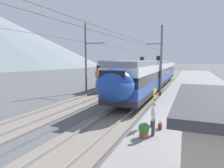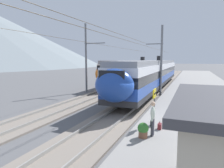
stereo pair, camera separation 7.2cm
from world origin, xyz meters
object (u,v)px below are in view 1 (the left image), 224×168
(platform_sign, at_px, (155,99))
(catenary_mast_mid, at_px, (160,60))
(catenary_mast_far_side, at_px, (87,57))
(handbag_near_sign, at_px, (153,123))
(passenger_walking, at_px, (153,117))
(handbag_beside_passenger, at_px, (160,126))
(train_far_track, at_px, (136,69))
(potted_plant_platform_edge, at_px, (144,129))
(train_near_platform, at_px, (153,73))

(platform_sign, bearing_deg, catenary_mast_mid, 6.97)
(catenary_mast_far_side, bearing_deg, handbag_near_sign, -137.01)
(passenger_walking, relative_size, handbag_beside_passenger, 3.89)
(train_far_track, bearing_deg, catenary_mast_far_side, 171.56)
(catenary_mast_mid, bearing_deg, catenary_mast_far_side, 96.33)
(catenary_mast_mid, height_order, handbag_near_sign, catenary_mast_mid)
(handbag_beside_passenger, height_order, potted_plant_platform_edge, potted_plant_platform_edge)
(platform_sign, height_order, handbag_near_sign, platform_sign)
(platform_sign, relative_size, potted_plant_platform_edge, 2.85)
(handbag_beside_passenger, height_order, handbag_near_sign, handbag_near_sign)
(train_far_track, bearing_deg, train_near_platform, -152.93)
(platform_sign, distance_m, handbag_near_sign, 1.37)
(catenary_mast_far_side, height_order, handbag_near_sign, catenary_mast_far_side)
(catenary_mast_mid, bearing_deg, train_far_track, 24.56)
(platform_sign, bearing_deg, train_far_track, 17.01)
(potted_plant_platform_edge, bearing_deg, passenger_walking, -42.17)
(train_far_track, bearing_deg, catenary_mast_mid, -155.44)
(handbag_beside_passenger, distance_m, potted_plant_platform_edge, 1.60)
(train_near_platform, distance_m, train_far_track, 10.68)
(catenary_mast_mid, height_order, catenary_mast_far_side, catenary_mast_far_side)
(passenger_walking, bearing_deg, train_far_track, 16.47)
(passenger_walking, xyz_separation_m, potted_plant_platform_edge, (-0.40, 0.37, -0.55))
(train_near_platform, relative_size, train_far_track, 1.02)
(train_far_track, distance_m, handbag_beside_passenger, 27.06)
(handbag_beside_passenger, bearing_deg, catenary_mast_far_side, 43.23)
(catenary_mast_mid, bearing_deg, handbag_beside_passenger, -171.42)
(train_near_platform, bearing_deg, platform_sign, -169.69)
(train_near_platform, xyz_separation_m, potted_plant_platform_edge, (-17.73, -2.71, -1.53))
(train_far_track, xyz_separation_m, potted_plant_platform_edge, (-27.23, -7.57, -1.53))
(passenger_walking, bearing_deg, catenary_mast_mid, 7.06)
(handbag_beside_passenger, distance_m, handbag_near_sign, 0.62)
(catenary_mast_far_side, xyz_separation_m, potted_plant_platform_edge, (-12.45, -9.76, -3.58))
(train_near_platform, height_order, handbag_near_sign, train_near_platform)
(train_near_platform, xyz_separation_m, platform_sign, (-15.71, -2.86, -0.41))
(potted_plant_platform_edge, bearing_deg, catenary_mast_far_side, 38.09)
(handbag_beside_passenger, xyz_separation_m, potted_plant_platform_edge, (-1.48, 0.55, 0.24))
(catenary_mast_mid, xyz_separation_m, platform_sign, (-11.38, -1.39, -2.17))
(catenary_mast_mid, distance_m, potted_plant_platform_edge, 13.85)
(platform_sign, bearing_deg, handbag_near_sign, 155.84)
(handbag_beside_passenger, bearing_deg, catenary_mast_mid, 8.58)
(handbag_beside_passenger, bearing_deg, handbag_near_sign, 48.80)
(catenary_mast_mid, bearing_deg, passenger_walking, -172.94)
(catenary_mast_mid, distance_m, platform_sign, 11.67)
(passenger_walking, distance_m, handbag_beside_passenger, 1.34)
(catenary_mast_far_side, bearing_deg, potted_plant_platform_edge, -141.91)
(handbag_near_sign, bearing_deg, catenary_mast_far_side, 42.99)
(platform_sign, bearing_deg, catenary_mast_far_side, 43.52)
(train_near_platform, distance_m, catenary_mast_far_side, 9.04)
(train_near_platform, distance_m, catenary_mast_mid, 4.90)
(platform_sign, distance_m, potted_plant_platform_edge, 2.31)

